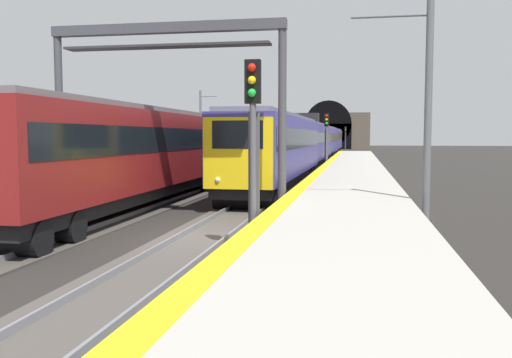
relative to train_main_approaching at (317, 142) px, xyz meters
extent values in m
plane|color=#282623|center=(-44.93, 0.00, -2.37)|extent=(320.00, 320.00, 0.00)
cube|color=#ADA89E|center=(-44.93, -3.97, -1.82)|extent=(112.00, 3.95, 1.09)
cube|color=yellow|center=(-44.93, -2.25, -1.27)|extent=(112.00, 0.50, 0.01)
cube|color=#4C4742|center=(-44.93, 0.00, -2.34)|extent=(160.00, 2.72, 0.06)
cube|color=gray|center=(-44.93, 0.72, -2.24)|extent=(160.00, 0.07, 0.15)
cube|color=gray|center=(-44.93, -0.72, -2.24)|extent=(160.00, 0.07, 0.15)
cube|color=#423D38|center=(-44.93, 4.58, -2.34)|extent=(160.00, 2.89, 0.06)
cube|color=gray|center=(-44.93, 5.30, -2.24)|extent=(160.00, 0.07, 0.15)
cube|color=gray|center=(-44.93, 3.86, -2.24)|extent=(160.00, 0.07, 0.15)
cube|color=navy|center=(-30.08, 0.00, 0.09)|extent=(19.37, 3.04, 2.94)
cube|color=black|center=(-30.08, 0.00, 0.51)|extent=(18.60, 3.06, 0.97)
cube|color=slate|center=(-30.08, 0.00, 1.67)|extent=(18.79, 2.61, 0.20)
cube|color=black|center=(-30.08, 0.00, -1.57)|extent=(18.98, 2.70, 0.52)
cylinder|color=black|center=(-38.39, 0.10, -1.90)|extent=(0.97, 2.59, 0.94)
cylinder|color=black|center=(-36.59, 0.08, -1.90)|extent=(0.97, 2.59, 0.94)
cylinder|color=black|center=(-23.57, -0.08, -1.90)|extent=(0.97, 2.59, 0.94)
cylinder|color=black|center=(-21.77, -0.10, -1.90)|extent=(0.97, 2.59, 0.94)
cube|color=yellow|center=(-39.79, 0.12, -0.02)|extent=(0.15, 2.70, 2.72)
cube|color=black|center=(-39.84, 0.12, 0.68)|extent=(0.06, 1.97, 1.06)
sphere|color=#F2EACC|center=(-39.86, -0.66, -1.03)|extent=(0.20, 0.20, 0.20)
sphere|color=#F2EACC|center=(-39.84, 0.89, -1.03)|extent=(0.20, 0.20, 0.20)
cube|color=navy|center=(-10.08, 0.00, 0.09)|extent=(19.37, 3.04, 2.94)
cube|color=black|center=(-10.08, 0.00, 0.50)|extent=(18.60, 3.06, 0.84)
cube|color=slate|center=(-10.08, 0.00, 1.67)|extent=(18.79, 2.61, 0.20)
cube|color=black|center=(-10.08, 0.00, -1.57)|extent=(18.98, 2.70, 0.52)
cylinder|color=black|center=(-18.84, 0.10, -1.90)|extent=(0.97, 2.59, 0.94)
cylinder|color=black|center=(-17.04, 0.08, -1.90)|extent=(0.97, 2.59, 0.94)
cylinder|color=black|center=(-3.13, -0.08, -1.90)|extent=(0.97, 2.59, 0.94)
cylinder|color=black|center=(-1.33, -0.10, -1.90)|extent=(0.97, 2.59, 0.94)
cube|color=navy|center=(9.91, 0.00, 0.09)|extent=(19.37, 3.04, 2.94)
cube|color=black|center=(9.91, 0.00, 0.40)|extent=(18.60, 3.06, 0.91)
cube|color=slate|center=(9.91, 0.00, 1.67)|extent=(18.79, 2.61, 0.20)
cube|color=black|center=(9.91, 0.00, -1.57)|extent=(18.98, 2.70, 0.52)
cylinder|color=black|center=(1.41, 0.10, -1.90)|extent=(0.97, 2.59, 0.94)
cylinder|color=black|center=(3.21, 0.08, -1.90)|extent=(0.97, 2.59, 0.94)
cylinder|color=black|center=(16.60, -0.08, -1.90)|extent=(0.97, 2.59, 0.94)
cylinder|color=black|center=(18.40, -0.10, -1.90)|extent=(0.97, 2.59, 0.94)
cube|color=navy|center=(29.90, 0.00, 0.09)|extent=(19.37, 3.04, 2.94)
cube|color=black|center=(29.90, 0.00, 0.58)|extent=(18.60, 3.06, 1.04)
cube|color=slate|center=(29.90, 0.00, 1.67)|extent=(18.79, 2.61, 0.20)
cube|color=black|center=(29.90, 0.00, -1.57)|extent=(18.98, 2.70, 0.52)
cylinder|color=black|center=(21.55, 0.10, -1.90)|extent=(0.97, 2.59, 0.94)
cylinder|color=black|center=(23.35, 0.08, -1.90)|extent=(0.97, 2.59, 0.94)
cylinder|color=black|center=(36.45, -0.08, -1.90)|extent=(0.97, 2.59, 0.94)
cylinder|color=black|center=(38.25, -0.10, -1.90)|extent=(0.97, 2.59, 0.94)
cube|color=black|center=(-10.08, 0.00, 2.22)|extent=(1.32, 1.70, 0.90)
cube|color=maroon|center=(-38.90, 4.58, 0.10)|extent=(20.26, 2.92, 2.98)
cube|color=black|center=(-38.90, 4.58, 0.49)|extent=(19.45, 2.94, 0.94)
cube|color=slate|center=(-38.90, 4.58, 1.69)|extent=(19.65, 2.50, 0.20)
cube|color=black|center=(-38.90, 4.58, -1.58)|extent=(19.85, 2.58, 0.52)
cylinder|color=black|center=(-29.92, 4.65, -1.90)|extent=(0.95, 2.55, 0.93)
cylinder|color=black|center=(-31.72, 4.64, -1.90)|extent=(0.95, 2.55, 0.93)
cylinder|color=black|center=(-46.07, 4.52, -1.90)|extent=(0.95, 2.55, 0.93)
cube|color=yellow|center=(-28.74, 4.66, -0.04)|extent=(0.14, 2.65, 2.70)
cube|color=black|center=(-28.69, 4.66, 0.70)|extent=(0.06, 1.93, 1.07)
sphere|color=#F2EACC|center=(-28.68, 5.42, -1.04)|extent=(0.20, 0.20, 0.20)
sphere|color=#F2EACC|center=(-28.67, 3.90, -1.04)|extent=(0.20, 0.20, 0.20)
cube|color=maroon|center=(-18.11, 4.58, 0.10)|extent=(20.26, 2.92, 2.98)
cube|color=black|center=(-18.11, 4.58, 0.59)|extent=(19.45, 2.94, 0.95)
cube|color=slate|center=(-18.11, 4.58, 1.69)|extent=(19.65, 2.50, 0.20)
cube|color=black|center=(-18.11, 4.58, -1.58)|extent=(19.85, 2.58, 0.52)
cylinder|color=black|center=(-9.44, 4.65, -1.90)|extent=(0.95, 2.55, 0.93)
cylinder|color=black|center=(-11.24, 4.63, -1.90)|extent=(0.95, 2.55, 0.93)
cylinder|color=black|center=(-24.99, 4.53, -1.90)|extent=(0.95, 2.55, 0.93)
cylinder|color=black|center=(-26.79, 4.51, -1.90)|extent=(0.95, 2.55, 0.93)
cube|color=maroon|center=(2.67, 4.58, 0.10)|extent=(20.26, 2.92, 2.98)
cube|color=black|center=(2.67, 4.58, 0.52)|extent=(19.45, 2.94, 1.01)
cube|color=slate|center=(2.67, 4.58, 1.69)|extent=(19.65, 2.50, 0.20)
cube|color=black|center=(2.67, 4.58, -1.58)|extent=(19.85, 2.58, 0.52)
cylinder|color=black|center=(11.61, 4.65, -1.90)|extent=(0.95, 2.55, 0.93)
cylinder|color=black|center=(9.81, 4.64, -1.90)|extent=(0.95, 2.55, 0.93)
cylinder|color=black|center=(-4.46, 4.52, -1.90)|extent=(0.95, 2.55, 0.93)
cylinder|color=black|center=(-6.26, 4.51, -1.90)|extent=(0.95, 2.55, 0.93)
cylinder|color=#4C4C54|center=(-46.92, -1.81, -0.48)|extent=(0.16, 0.16, 3.79)
cube|color=black|center=(-46.92, -1.81, 1.94)|extent=(0.20, 0.38, 1.05)
cube|color=#4C4C54|center=(-46.78, -1.81, -0.48)|extent=(0.04, 0.28, 3.41)
sphere|color=red|center=(-47.05, -1.81, 2.27)|extent=(0.20, 0.20, 0.20)
sphere|color=yellow|center=(-47.05, -1.81, 1.97)|extent=(0.20, 0.20, 0.20)
sphere|color=green|center=(-47.05, -1.81, 1.67)|extent=(0.20, 0.20, 0.20)
cylinder|color=#4C4C54|center=(-14.96, -1.81, -0.49)|extent=(0.16, 0.16, 3.76)
cube|color=black|center=(-14.96, -1.81, 1.92)|extent=(0.20, 0.38, 1.05)
cube|color=#4C4C54|center=(-14.82, -1.81, -0.49)|extent=(0.04, 0.28, 3.39)
sphere|color=red|center=(-15.09, -1.81, 2.24)|extent=(0.20, 0.20, 0.20)
sphere|color=yellow|center=(-15.09, -1.81, 1.94)|extent=(0.20, 0.20, 0.20)
sphere|color=green|center=(-15.09, -1.81, 1.64)|extent=(0.20, 0.20, 0.20)
cylinder|color=#38383D|center=(53.53, -1.81, -0.46)|extent=(0.16, 0.16, 3.81)
cube|color=black|center=(53.53, -1.81, 1.97)|extent=(0.20, 0.38, 1.05)
cube|color=#38383D|center=(53.67, -1.81, -0.46)|extent=(0.04, 0.28, 3.43)
sphere|color=red|center=(53.40, -1.81, 2.29)|extent=(0.20, 0.20, 0.20)
sphere|color=yellow|center=(53.40, -1.81, 1.99)|extent=(0.20, 0.20, 0.20)
sphere|color=green|center=(53.40, -1.81, 1.69)|extent=(0.20, 0.20, 0.20)
cylinder|color=#3F3F47|center=(-41.52, 6.38, 0.91)|extent=(0.28, 0.28, 6.56)
cylinder|color=#3F3F47|center=(-41.52, -1.80, 0.91)|extent=(0.28, 0.28, 6.56)
cube|color=#3F3F47|center=(-41.52, 2.29, 4.37)|extent=(0.36, 8.46, 0.35)
cube|color=#2D2D33|center=(-41.52, 2.29, 3.74)|extent=(0.70, 7.36, 0.08)
cube|color=#51473D|center=(67.04, 2.29, 1.72)|extent=(2.93, 18.48, 8.19)
cube|color=black|center=(65.52, 2.29, 0.49)|extent=(0.12, 10.35, 5.73)
cylinder|color=black|center=(65.52, 2.29, 3.36)|extent=(0.12, 10.35, 10.35)
cylinder|color=#595B60|center=(-7.30, 10.93, 1.35)|extent=(0.22, 0.22, 7.44)
cylinder|color=#595B60|center=(-7.30, 10.11, 4.47)|extent=(0.08, 1.63, 0.08)
cylinder|color=#595B60|center=(-43.13, -6.35, 1.19)|extent=(0.22, 0.22, 7.12)
cylinder|color=#595B60|center=(-43.13, -5.21, 4.15)|extent=(0.08, 2.28, 0.08)
camera|label=1|loc=(-60.19, -4.33, 0.64)|focal=38.94mm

